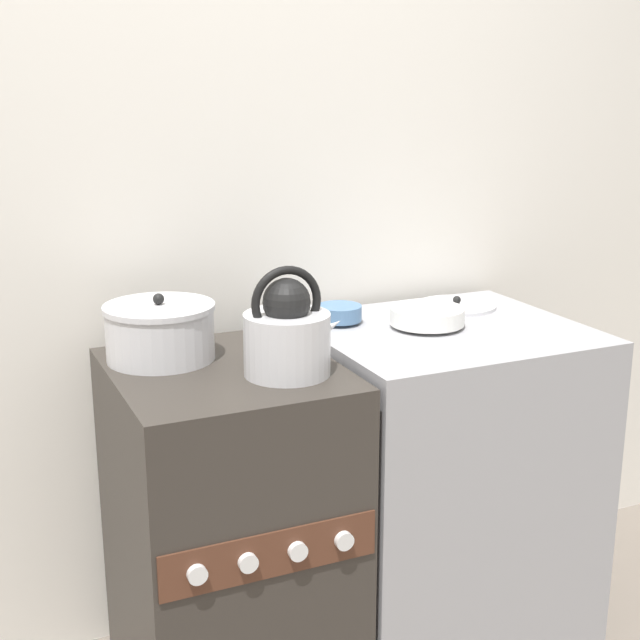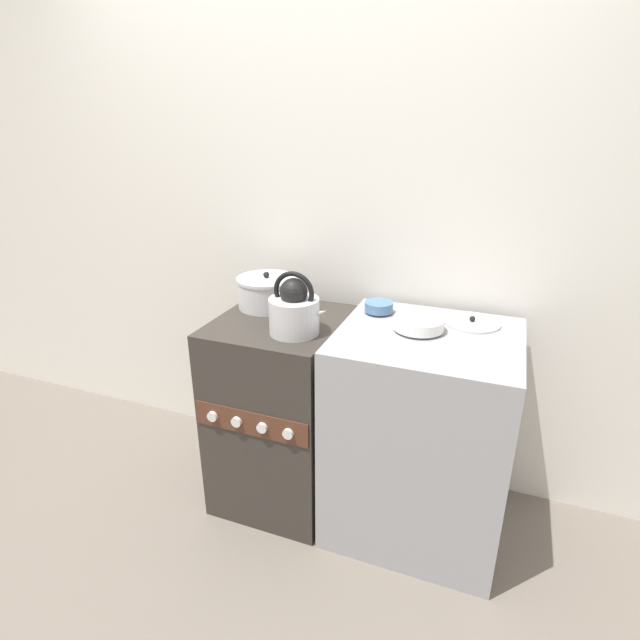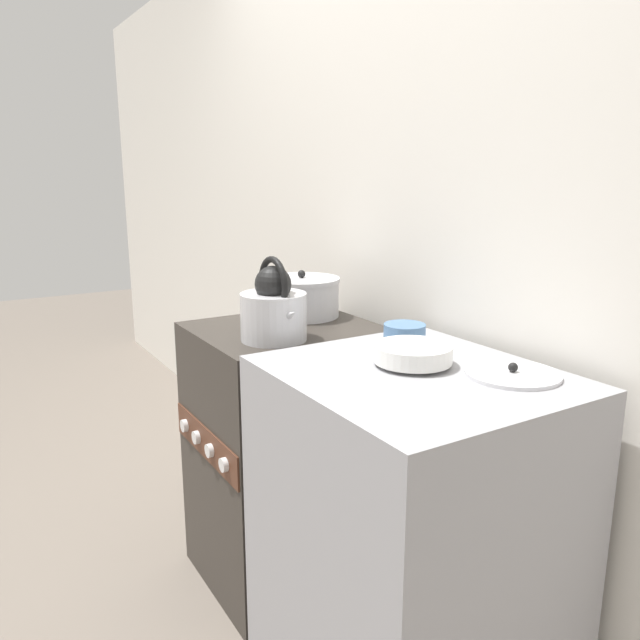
{
  "view_description": "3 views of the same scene",
  "coord_description": "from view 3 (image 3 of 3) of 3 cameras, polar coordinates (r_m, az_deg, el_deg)",
  "views": [
    {
      "loc": [
        -0.63,
        -1.66,
        1.59
      ],
      "look_at": [
        0.27,
        0.33,
        1.0
      ],
      "focal_mm": 50.0,
      "sensor_mm": 36.0,
      "label": 1
    },
    {
      "loc": [
        0.89,
        -1.52,
        1.73
      ],
      "look_at": [
        0.2,
        0.27,
        0.95
      ],
      "focal_mm": 28.0,
      "sensor_mm": 36.0,
      "label": 2
    },
    {
      "loc": [
        1.79,
        -0.66,
        1.42
      ],
      "look_at": [
        0.28,
        0.26,
        1.0
      ],
      "focal_mm": 35.0,
      "sensor_mm": 36.0,
      "label": 3
    }
  ],
  "objects": [
    {
      "name": "stove",
      "position": [
        2.25,
        -3.01,
        -12.07
      ],
      "size": [
        0.54,
        0.61,
        0.91
      ],
      "color": "#332D28",
      "rests_on": "ground_plane"
    },
    {
      "name": "wall_back",
      "position": [
        2.26,
        6.19,
        8.94
      ],
      "size": [
        7.0,
        0.06,
        2.5
      ],
      "color": "silver",
      "rests_on": "ground_plane"
    },
    {
      "name": "counter",
      "position": [
        1.78,
        8.25,
        -19.11
      ],
      "size": [
        0.72,
        0.64,
        0.93
      ],
      "color": "#99999E",
      "rests_on": "ground_plane"
    },
    {
      "name": "cooking_pot",
      "position": [
        2.24,
        -1.69,
        2.12
      ],
      "size": [
        0.27,
        0.27,
        0.17
      ],
      "color": "silver",
      "rests_on": "stove"
    },
    {
      "name": "enamel_bowl",
      "position": [
        1.63,
        8.49,
        -3.07
      ],
      "size": [
        0.2,
        0.2,
        0.05
      ],
      "color": "white",
      "rests_on": "counter"
    },
    {
      "name": "kettle",
      "position": [
        1.91,
        -4.24,
        1.02
      ],
      "size": [
        0.25,
        0.2,
        0.26
      ],
      "color": "silver",
      "rests_on": "stove"
    },
    {
      "name": "small_ceramic_bowl",
      "position": [
        1.86,
        7.74,
        -1.04
      ],
      "size": [
        0.12,
        0.12,
        0.05
      ],
      "color": "#4C729E",
      "rests_on": "counter"
    },
    {
      "name": "loose_pot_lid",
      "position": [
        1.6,
        17.19,
        -4.71
      ],
      "size": [
        0.23,
        0.23,
        0.03
      ],
      "color": "silver",
      "rests_on": "counter"
    },
    {
      "name": "ground_plane",
      "position": [
        2.38,
        -9.71,
        -23.56
      ],
      "size": [
        12.0,
        12.0,
        0.0
      ],
      "primitive_type": "plane",
      "color": "#70665B"
    }
  ]
}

